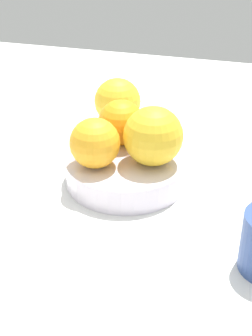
{
  "coord_description": "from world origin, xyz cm",
  "views": [
    {
      "loc": [
        15.76,
        -56.53,
        36.57
      ],
      "look_at": [
        0.0,
        0.0,
        2.13
      ],
      "focal_mm": 53.97,
      "sensor_mm": 36.0,
      "label": 1
    }
  ],
  "objects_px": {
    "orange_in_bowl_0": "(153,136)",
    "fruit_bowl": "(126,171)",
    "orange_in_bowl_1": "(95,143)",
    "orange_in_bowl_2": "(121,122)",
    "orange_loose_0": "(117,101)"
  },
  "relations": [
    {
      "from": "orange_in_bowl_0",
      "to": "orange_in_bowl_2",
      "type": "distance_m",
      "value": 0.07
    },
    {
      "from": "orange_in_bowl_2",
      "to": "orange_in_bowl_1",
      "type": "bearing_deg",
      "value": -101.61
    },
    {
      "from": "orange_in_bowl_0",
      "to": "orange_in_bowl_2",
      "type": "bearing_deg",
      "value": 142.37
    },
    {
      "from": "orange_in_bowl_0",
      "to": "orange_in_bowl_1",
      "type": "xyz_separation_m",
      "value": [
        -0.07,
        -0.03,
        -0.01
      ]
    },
    {
      "from": "fruit_bowl",
      "to": "orange_in_bowl_2",
      "type": "bearing_deg",
      "value": 114.25
    },
    {
      "from": "fruit_bowl",
      "to": "orange_in_bowl_0",
      "type": "bearing_deg",
      "value": 0.36
    },
    {
      "from": "orange_in_bowl_0",
      "to": "fruit_bowl",
      "type": "bearing_deg",
      "value": -179.64
    },
    {
      "from": "orange_in_bowl_0",
      "to": "orange_in_bowl_2",
      "type": "relative_size",
      "value": 1.23
    },
    {
      "from": "orange_in_bowl_1",
      "to": "orange_in_bowl_0",
      "type": "bearing_deg",
      "value": 21.41
    },
    {
      "from": "fruit_bowl",
      "to": "orange_loose_0",
      "type": "relative_size",
      "value": 2.11
    },
    {
      "from": "orange_in_bowl_0",
      "to": "orange_loose_0",
      "type": "bearing_deg",
      "value": 119.42
    },
    {
      "from": "fruit_bowl",
      "to": "orange_loose_0",
      "type": "xyz_separation_m",
      "value": [
        -0.06,
        0.18,
        0.02
      ]
    },
    {
      "from": "orange_in_bowl_0",
      "to": "orange_loose_0",
      "type": "height_order",
      "value": "orange_in_bowl_0"
    },
    {
      "from": "orange_in_bowl_1",
      "to": "orange_loose_0",
      "type": "xyz_separation_m",
      "value": [
        -0.03,
        0.21,
        -0.03
      ]
    },
    {
      "from": "fruit_bowl",
      "to": "orange_in_bowl_1",
      "type": "height_order",
      "value": "orange_in_bowl_1"
    }
  ]
}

